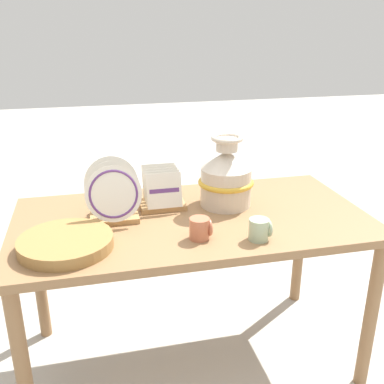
# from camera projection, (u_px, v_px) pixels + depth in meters

# --- Properties ---
(ground_plane) EXTENTS (14.00, 14.00, 0.00)m
(ground_plane) POSITION_uv_depth(u_px,v_px,m) (192.00, 356.00, 2.16)
(ground_plane) COLOR #B2ADA3
(display_table) EXTENTS (1.48, 0.77, 0.74)m
(display_table) POSITION_uv_depth(u_px,v_px,m) (192.00, 234.00, 1.93)
(display_table) COLOR olive
(display_table) RESTS_ON ground_plane
(ceramic_vase) EXTENTS (0.25, 0.25, 0.32)m
(ceramic_vase) POSITION_uv_depth(u_px,v_px,m) (226.00, 177.00, 1.97)
(ceramic_vase) COLOR beige
(ceramic_vase) RESTS_ON display_table
(dish_rack_round_plates) EXTENTS (0.22, 0.20, 0.24)m
(dish_rack_round_plates) POSITION_uv_depth(u_px,v_px,m) (113.00, 198.00, 1.83)
(dish_rack_round_plates) COLOR tan
(dish_rack_round_plates) RESTS_ON display_table
(dish_rack_square_plates) EXTENTS (0.20, 0.18, 0.17)m
(dish_rack_square_plates) POSITION_uv_depth(u_px,v_px,m) (162.00, 194.00, 1.98)
(dish_rack_square_plates) COLOR tan
(dish_rack_square_plates) RESTS_ON display_table
(wicker_charger_stack) EXTENTS (0.34, 0.34, 0.04)m
(wicker_charger_stack) POSITION_uv_depth(u_px,v_px,m) (66.00, 243.00, 1.62)
(wicker_charger_stack) COLOR olive
(wicker_charger_stack) RESTS_ON display_table
(mug_terracotta_glaze) EXTENTS (0.08, 0.08, 0.08)m
(mug_terracotta_glaze) POSITION_uv_depth(u_px,v_px,m) (201.00, 228.00, 1.69)
(mug_terracotta_glaze) COLOR #B76647
(mug_terracotta_glaze) RESTS_ON display_table
(mug_sage_glaze) EXTENTS (0.08, 0.08, 0.08)m
(mug_sage_glaze) POSITION_uv_depth(u_px,v_px,m) (260.00, 229.00, 1.68)
(mug_sage_glaze) COLOR #9EB28E
(mug_sage_glaze) RESTS_ON display_table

